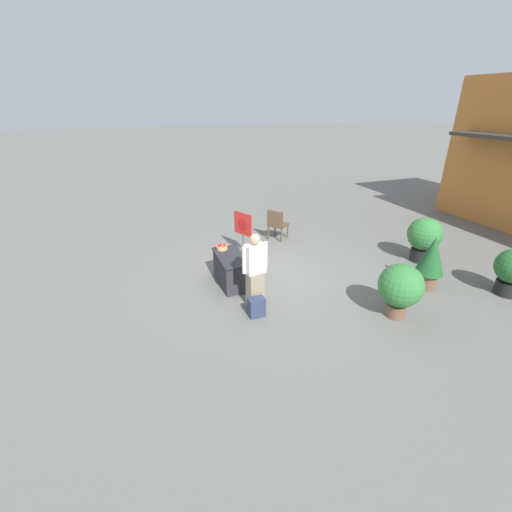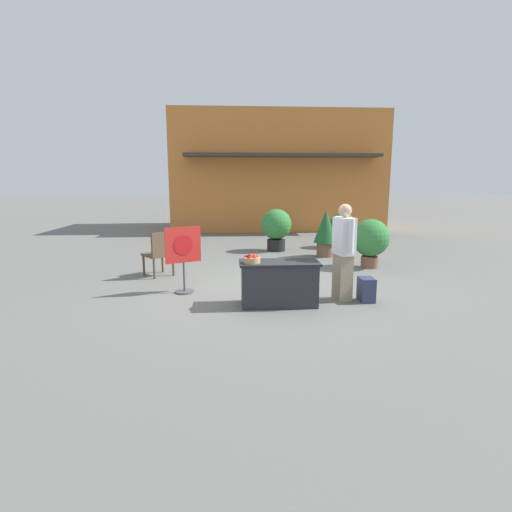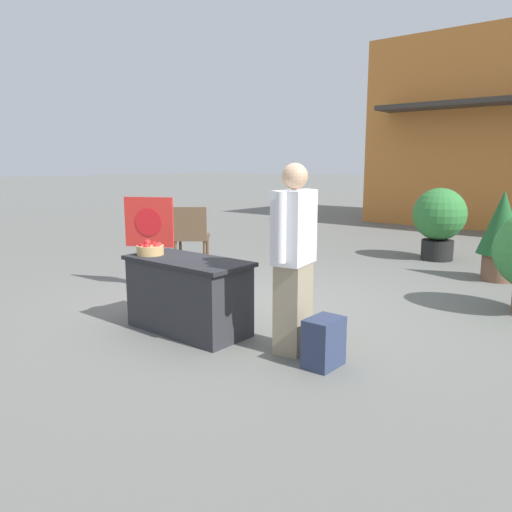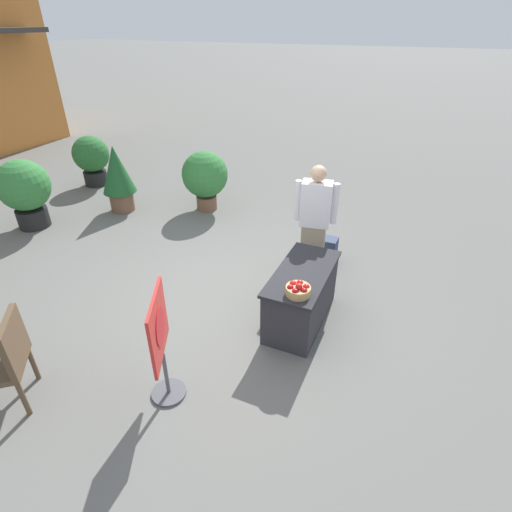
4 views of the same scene
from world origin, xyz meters
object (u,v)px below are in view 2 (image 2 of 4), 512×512
Objects in this scene: person_visitor at (343,252)px; potted_plant_far_right at (370,239)px; poster_board at (183,256)px; patio_chair at (160,251)px; display_table at (279,283)px; backpack at (366,290)px; apple_basket at (252,259)px; potted_plant_far_left at (326,230)px; potted_plant_near_left at (276,227)px; potted_plant_near_right at (342,227)px.

person_visitor is 1.43× the size of potted_plant_far_right.
poster_board is 1.25× the size of patio_chair.
display_table is 3.18× the size of backpack.
apple_basket is 5.05m from potted_plant_far_left.
backpack is 2.99m from potted_plant_far_right.
potted_plant_near_left reaches higher than potted_plant_near_right.
person_visitor reaches higher than backpack.
apple_basket is at bearing -168.94° from display_table.
backpack is at bearing 5.36° from apple_basket.
person_visitor is 1.33× the size of potted_plant_near_left.
backpack is at bearing -157.91° from patio_chair.
potted_plant_near_left is at bearing -94.07° from person_visitor.
display_table is 1.05× the size of potted_plant_near_left.
person_visitor is 1.70× the size of patio_chair.
poster_board is 0.95× the size of potted_plant_far_left.
person_visitor reaches higher than potted_plant_near_right.
backpack is 4.35m from potted_plant_far_left.
person_visitor reaches higher than display_table.
apple_basket is 0.28× the size of patio_chair.
potted_plant_far_left reaches higher than display_table.
poster_board is at bearing 166.82° from patio_chair.
backpack is 3.37m from poster_board.
apple_basket is 5.62m from potted_plant_near_left.
person_visitor is 0.78m from backpack.
potted_plant_near_left reaches higher than potted_plant_far_right.
backpack is at bearing 50.00° from poster_board.
display_table is at bearing -176.38° from backpack.
potted_plant_near_left is at bearing -166.73° from potted_plant_near_right.
apple_basket is at bearing 0.20° from person_visitor.
person_visitor is at bearing 164.28° from backpack.
potted_plant_near_right is (5.10, 3.70, 0.09)m from patio_chair.
display_table is 1.56m from backpack.
display_table is 1.34× the size of patio_chair.
potted_plant_near_left is at bearing 79.34° from apple_basket.
backpack is 0.42× the size of patio_chair.
potted_plant_far_left reaches higher than patio_chair.
apple_basket reaches higher than backpack.
apple_basket is 4.24m from potted_plant_far_right.
apple_basket is 6.84m from potted_plant_near_right.
display_table is 1.02× the size of potted_plant_far_left.
potted_plant_far_right is (3.04, 2.96, -0.11)m from apple_basket.
backpack is 0.37× the size of potted_plant_near_right.
poster_board is at bearing 141.83° from apple_basket.
potted_plant_far_right is (-0.17, -3.08, 0.05)m from potted_plant_near_right.
person_visitor is 1.50× the size of potted_plant_near_right.
display_table is 1.12× the size of potted_plant_far_right.
poster_board is 4.71m from potted_plant_far_right.
potted_plant_near_left is (-0.58, 5.22, -0.13)m from person_visitor.
display_table is 3.26m from patio_chair.
potted_plant_near_right is at bearing 65.21° from display_table.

